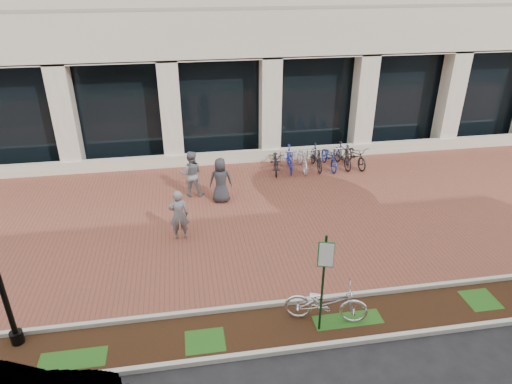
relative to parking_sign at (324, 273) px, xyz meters
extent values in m
plane|color=black|center=(-1.14, 5.45, -1.59)|extent=(120.00, 120.00, 0.00)
cube|color=brown|center=(-1.14, 5.45, -1.58)|extent=(40.00, 9.00, 0.01)
cube|color=black|center=(-1.14, 0.20, -1.58)|extent=(40.00, 1.50, 0.01)
cube|color=#AAABA1|center=(-1.14, 0.95, -1.53)|extent=(40.00, 0.12, 0.12)
cube|color=#AAABA1|center=(-1.14, -0.55, -1.53)|extent=(40.00, 0.12, 0.12)
cube|color=black|center=(-1.14, 11.05, 0.51)|extent=(40.00, 0.15, 4.20)
cube|color=beige|center=(-1.14, 9.95, -1.34)|extent=(40.00, 0.25, 0.50)
cube|color=beige|center=(-1.14, 10.35, 0.51)|extent=(0.80, 0.80, 4.20)
cube|color=#13351B|center=(0.00, 0.01, -0.34)|extent=(0.05, 0.05, 2.51)
cube|color=#196626|center=(0.00, -0.02, 0.47)|extent=(0.34, 0.02, 0.62)
cube|color=white|center=(0.00, -0.03, 0.47)|extent=(0.30, 0.01, 0.56)
cylinder|color=black|center=(-6.63, 0.71, -1.44)|extent=(0.28, 0.28, 0.30)
imported|color=silver|center=(0.22, 0.30, -1.09)|extent=(2.03, 1.18, 1.01)
imported|color=#5E5D62|center=(-3.03, 4.44, -0.80)|extent=(0.58, 0.38, 1.59)
imported|color=slate|center=(-2.54, 7.25, -0.75)|extent=(0.90, 0.76, 1.67)
imported|color=#28292D|center=(-1.58, 6.60, -0.79)|extent=(0.83, 0.59, 1.61)
cylinder|color=#AEAEB2|center=(3.88, 9.14, -1.20)|extent=(0.11, 0.11, 0.77)
sphere|color=#AEAEB2|center=(3.88, 9.14, -0.77)|extent=(0.12, 0.12, 0.12)
imported|color=black|center=(0.83, 8.82, -1.14)|extent=(0.87, 1.78, 0.90)
imported|color=#212A99|center=(1.38, 8.82, -1.09)|extent=(0.66, 1.70, 0.99)
imported|color=silver|center=(1.93, 8.82, -1.14)|extent=(0.70, 1.74, 0.90)
imported|color=black|center=(2.48, 8.82, -1.09)|extent=(0.49, 1.66, 0.99)
imported|color=navy|center=(3.03, 8.82, -1.14)|extent=(0.66, 1.73, 0.90)
imported|color=black|center=(3.58, 8.82, -1.09)|extent=(0.62, 1.69, 0.99)
imported|color=black|center=(4.13, 8.82, -1.14)|extent=(0.84, 1.77, 0.90)
cylinder|color=#AEAEB2|center=(2.48, 8.82, -1.19)|extent=(0.04, 0.04, 0.80)
camera|label=1|loc=(-2.71, -7.51, 5.86)|focal=32.00mm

